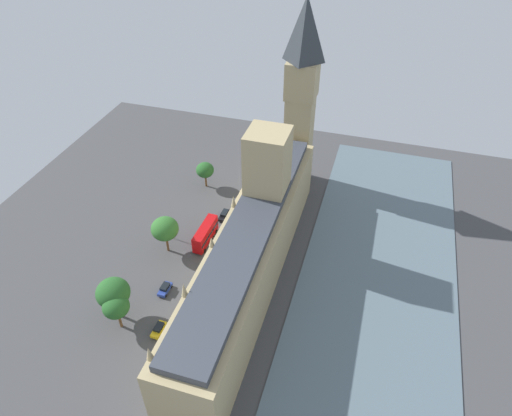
# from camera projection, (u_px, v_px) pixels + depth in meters

# --- Properties ---
(ground_plane) EXTENTS (143.91, 143.91, 0.00)m
(ground_plane) POSITION_uv_depth(u_px,v_px,m) (242.00, 278.00, 105.51)
(ground_plane) COLOR #424244
(river_thames) EXTENTS (34.61, 129.52, 0.25)m
(river_thames) POSITION_uv_depth(u_px,v_px,m) (374.00, 307.00, 98.69)
(river_thames) COLOR slate
(river_thames) RESTS_ON ground
(parliament_building) EXTENTS (12.53, 73.91, 31.00)m
(parliament_building) POSITION_uv_depth(u_px,v_px,m) (252.00, 245.00, 100.72)
(parliament_building) COLOR tan
(parliament_building) RESTS_ON ground
(clock_tower) EXTENTS (7.99, 7.99, 51.93)m
(clock_tower) POSITION_uv_depth(u_px,v_px,m) (301.00, 94.00, 119.06)
(clock_tower) COLOR tan
(clock_tower) RESTS_ON ground
(car_black_trailing) EXTENTS (1.98, 4.85, 1.74)m
(car_black_trailing) POSITION_uv_depth(u_px,v_px,m) (224.00, 215.00, 121.67)
(car_black_trailing) COLOR black
(car_black_trailing) RESTS_ON ground
(double_decker_bus_under_trees) EXTENTS (2.88, 10.56, 4.75)m
(double_decker_bus_under_trees) POSITION_uv_depth(u_px,v_px,m) (205.00, 234.00, 113.29)
(double_decker_bus_under_trees) COLOR #B20C0F
(double_decker_bus_under_trees) RESTS_ON ground
(car_blue_leading) EXTENTS (1.95, 4.11, 1.74)m
(car_blue_leading) POSITION_uv_depth(u_px,v_px,m) (165.00, 289.00, 101.77)
(car_blue_leading) COLOR navy
(car_blue_leading) RESTS_ON ground
(car_yellow_cab_near_tower) EXTENTS (1.95, 4.16, 1.74)m
(car_yellow_cab_near_tower) POSITION_uv_depth(u_px,v_px,m) (159.00, 329.00, 93.41)
(car_yellow_cab_near_tower) COLOR gold
(car_yellow_cab_near_tower) RESTS_ON ground
(pedestrian_opposite_hall) EXTENTS (0.54, 0.44, 1.49)m
(pedestrian_opposite_hall) POSITION_uv_depth(u_px,v_px,m) (171.00, 362.00, 87.87)
(pedestrian_opposite_hall) COLOR gray
(pedestrian_opposite_hall) RESTS_ON ground
(pedestrian_far_end) EXTENTS (0.65, 0.60, 1.55)m
(pedestrian_far_end) POSITION_uv_depth(u_px,v_px,m) (175.00, 355.00, 88.97)
(pedestrian_far_end) COLOR gray
(pedestrian_far_end) RESTS_ON ground
(plane_tree_kerbside) EXTENTS (5.04, 5.04, 7.70)m
(plane_tree_kerbside) POSITION_uv_depth(u_px,v_px,m) (205.00, 170.00, 129.76)
(plane_tree_kerbside) COLOR brown
(plane_tree_kerbside) RESTS_ON ground
(plane_tree_midblock) EXTENTS (5.42, 5.42, 8.57)m
(plane_tree_midblock) POSITION_uv_depth(u_px,v_px,m) (116.00, 307.00, 91.14)
(plane_tree_midblock) COLOR brown
(plane_tree_midblock) RESTS_ON ground
(plane_tree_by_river_gate) EXTENTS (6.89, 6.89, 10.12)m
(plane_tree_by_river_gate) POSITION_uv_depth(u_px,v_px,m) (113.00, 293.00, 92.71)
(plane_tree_by_river_gate) COLOR brown
(plane_tree_by_river_gate) RESTS_ON ground
(plane_tree_corner) EXTENTS (6.51, 6.51, 9.76)m
(plane_tree_corner) POSITION_uv_depth(u_px,v_px,m) (165.00, 229.00, 108.16)
(plane_tree_corner) COLOR brown
(plane_tree_corner) RESTS_ON ground
(street_lamp_slot_10) EXTENTS (0.56, 0.56, 6.27)m
(street_lamp_slot_10) POSITION_uv_depth(u_px,v_px,m) (170.00, 225.00, 113.18)
(street_lamp_slot_10) COLOR black
(street_lamp_slot_10) RESTS_ON ground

